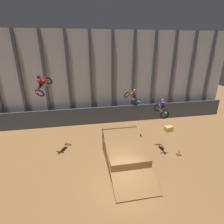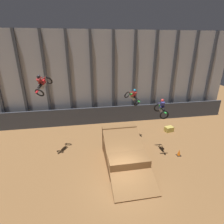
{
  "view_description": "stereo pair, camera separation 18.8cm",
  "coord_description": "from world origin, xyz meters",
  "px_view_note": "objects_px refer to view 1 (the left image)",
  "views": [
    {
      "loc": [
        -2.62,
        -9.23,
        9.05
      ],
      "look_at": [
        0.16,
        5.61,
        3.16
      ],
      "focal_mm": 28.0,
      "sensor_mm": 36.0,
      "label": 1
    },
    {
      "loc": [
        -2.44,
        -9.26,
        9.05
      ],
      "look_at": [
        0.16,
        5.61,
        3.16
      ],
      "focal_mm": 28.0,
      "sensor_mm": 36.0,
      "label": 2
    }
  ],
  "objects_px": {
    "rider_bike_center_air": "(133,97)",
    "hay_bale_trackside": "(169,129)",
    "rider_bike_right_air": "(162,109)",
    "traffic_cone_near_ramp": "(179,152)",
    "dirt_ramp": "(124,152)",
    "rider_bike_left_air": "(43,84)"
  },
  "relations": [
    {
      "from": "rider_bike_center_air",
      "to": "hay_bale_trackside",
      "type": "distance_m",
      "value": 5.94
    },
    {
      "from": "rider_bike_center_air",
      "to": "traffic_cone_near_ramp",
      "type": "bearing_deg",
      "value": -83.74
    },
    {
      "from": "dirt_ramp",
      "to": "rider_bike_left_air",
      "type": "bearing_deg",
      "value": 160.7
    },
    {
      "from": "rider_bike_center_air",
      "to": "hay_bale_trackside",
      "type": "bearing_deg",
      "value": -28.25
    },
    {
      "from": "traffic_cone_near_ramp",
      "to": "rider_bike_right_air",
      "type": "bearing_deg",
      "value": 153.74
    },
    {
      "from": "rider_bike_left_air",
      "to": "rider_bike_center_air",
      "type": "relative_size",
      "value": 1.01
    },
    {
      "from": "rider_bike_left_air",
      "to": "hay_bale_trackside",
      "type": "bearing_deg",
      "value": 35.86
    },
    {
      "from": "rider_bike_right_air",
      "to": "traffic_cone_near_ramp",
      "type": "distance_m",
      "value": 4.29
    },
    {
      "from": "rider_bike_right_air",
      "to": "traffic_cone_near_ramp",
      "type": "height_order",
      "value": "rider_bike_right_air"
    },
    {
      "from": "rider_bike_left_air",
      "to": "dirt_ramp",
      "type": "bearing_deg",
      "value": 6.82
    },
    {
      "from": "rider_bike_left_air",
      "to": "hay_bale_trackside",
      "type": "relative_size",
      "value": 1.84
    },
    {
      "from": "rider_bike_right_air",
      "to": "rider_bike_left_air",
      "type": "bearing_deg",
      "value": 174.89
    },
    {
      "from": "rider_bike_left_air",
      "to": "traffic_cone_near_ramp",
      "type": "bearing_deg",
      "value": 14.42
    },
    {
      "from": "rider_bike_right_air",
      "to": "dirt_ramp",
      "type": "bearing_deg",
      "value": -164.78
    },
    {
      "from": "rider_bike_left_air",
      "to": "rider_bike_right_air",
      "type": "height_order",
      "value": "rider_bike_left_air"
    },
    {
      "from": "rider_bike_left_air",
      "to": "rider_bike_center_air",
      "type": "bearing_deg",
      "value": 39.77
    },
    {
      "from": "rider_bike_center_air",
      "to": "rider_bike_right_air",
      "type": "bearing_deg",
      "value": -97.01
    },
    {
      "from": "dirt_ramp",
      "to": "rider_bike_right_air",
      "type": "relative_size",
      "value": 3.39
    },
    {
      "from": "dirt_ramp",
      "to": "rider_bike_center_air",
      "type": "xyz_separation_m",
      "value": [
        1.78,
        3.97,
        3.45
      ]
    },
    {
      "from": "rider_bike_left_air",
      "to": "hay_bale_trackside",
      "type": "height_order",
      "value": "rider_bike_left_air"
    },
    {
      "from": "dirt_ramp",
      "to": "traffic_cone_near_ramp",
      "type": "relative_size",
      "value": 10.54
    },
    {
      "from": "rider_bike_center_air",
      "to": "traffic_cone_near_ramp",
      "type": "relative_size",
      "value": 3.13
    }
  ]
}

